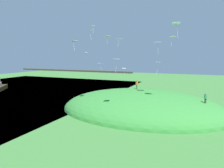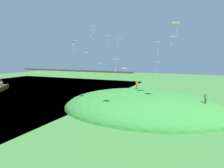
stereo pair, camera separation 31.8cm
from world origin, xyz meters
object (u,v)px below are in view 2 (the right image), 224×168
(kite_3, at_px, (124,68))
(kite_5, at_px, (74,42))
(kite_9, at_px, (91,31))
(kite_11, at_px, (158,42))
(kite_0, at_px, (107,36))
(kite_10, at_px, (120,39))
(kite_2, at_px, (116,60))
(person_walking_path, at_px, (137,84))
(kite_8, at_px, (86,53))
(kite_4, at_px, (101,63))
(kite_1, at_px, (92,26))
(kite_12, at_px, (158,63))
(mooring_post, at_px, (74,109))
(person_on_hilltop, at_px, (206,97))
(kite_6, at_px, (172,37))
(kite_7, at_px, (176,24))

(kite_3, xyz_separation_m, kite_5, (-4.09, -11.28, 4.65))
(kite_9, relative_size, kite_11, 0.94)
(kite_0, height_order, kite_10, kite_0)
(kite_5, relative_size, kite_10, 1.20)
(kite_5, xyz_separation_m, kite_9, (-0.94, 6.88, 2.28))
(kite_9, distance_m, kite_10, 6.95)
(kite_2, bearing_deg, kite_5, 169.52)
(person_walking_path, bearing_deg, kite_9, 87.24)
(kite_2, relative_size, kite_9, 1.12)
(kite_11, bearing_deg, kite_2, -127.75)
(kite_2, relative_size, kite_8, 1.18)
(kite_4, bearing_deg, kite_1, -70.06)
(kite_1, relative_size, kite_12, 0.61)
(kite_5, height_order, mooring_post, kite_5)
(kite_8, bearing_deg, kite_5, -110.52)
(person_walking_path, distance_m, person_on_hilltop, 11.84)
(kite_0, height_order, kite_6, kite_0)
(kite_0, xyz_separation_m, kite_1, (1.37, -8.28, 0.69))
(kite_1, height_order, kite_9, kite_9)
(kite_1, height_order, kite_2, kite_1)
(person_on_hilltop, relative_size, kite_3, 1.23)
(kite_9, height_order, kite_12, kite_9)
(kite_2, xyz_separation_m, kite_11, (4.36, 5.63, 2.53))
(kite_11, bearing_deg, kite_3, 137.91)
(kite_0, distance_m, kite_8, 6.93)
(kite_8, distance_m, kite_12, 11.59)
(kite_3, relative_size, kite_10, 0.94)
(kite_5, height_order, kite_7, kite_7)
(kite_4, bearing_deg, kite_3, 12.96)
(kite_4, height_order, kite_11, kite_11)
(kite_1, xyz_separation_m, kite_5, (-3.06, -0.04, -2.10))
(kite_1, bearing_deg, kite_7, 5.42)
(person_walking_path, xyz_separation_m, kite_4, (-8.04, 1.26, 3.52))
(person_on_hilltop, height_order, kite_9, kite_9)
(kite_3, xyz_separation_m, mooring_post, (-6.00, -9.11, -6.72))
(kite_3, relative_size, kite_12, 0.69)
(kite_9, bearing_deg, kite_11, -11.61)
(kite_5, distance_m, kite_12, 13.14)
(kite_2, bearing_deg, kite_12, 45.56)
(kite_1, relative_size, kite_7, 0.55)
(kite_8, distance_m, kite_9, 6.41)
(kite_1, distance_m, kite_10, 5.79)
(kite_3, height_order, kite_7, kite_7)
(person_walking_path, xyz_separation_m, kite_5, (-7.42, -8.93, 7.20))
(kite_4, distance_m, kite_8, 8.32)
(kite_1, bearing_deg, kite_3, 84.73)
(mooring_post, bearing_deg, person_on_hilltop, 11.24)
(person_on_hilltop, height_order, kite_2, kite_2)
(kite_1, height_order, mooring_post, kite_1)
(kite_4, relative_size, kite_12, 0.64)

